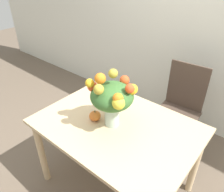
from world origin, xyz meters
TOP-DOWN VIEW (x-y plane):
  - ground_plane at (0.00, 0.00)m, footprint 12.00×12.00m
  - wall_back at (0.00, 1.36)m, footprint 8.00×0.06m
  - dining_table at (0.00, 0.00)m, footprint 1.25×0.90m
  - flower_vase at (-0.03, -0.03)m, footprint 0.35×0.35m
  - pumpkin at (-0.17, -0.07)m, footprint 0.10×0.10m
  - dining_chair_near_window at (0.17, 0.83)m, footprint 0.45×0.45m

SIDE VIEW (x-z plane):
  - ground_plane at x=0.00m, z-range 0.00..0.00m
  - dining_chair_near_window at x=0.17m, z-range 0.01..0.99m
  - dining_table at x=0.00m, z-range 0.27..1.01m
  - pumpkin at x=-0.17m, z-range 0.73..0.82m
  - flower_vase at x=-0.03m, z-range 0.76..1.23m
  - wall_back at x=0.00m, z-range 0.00..2.70m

